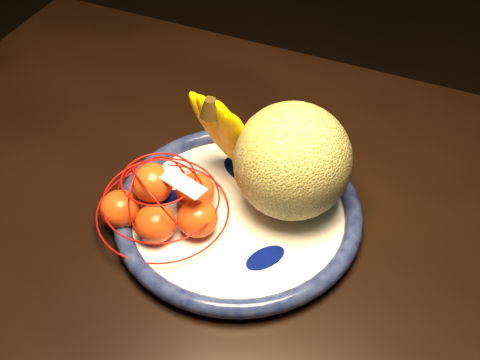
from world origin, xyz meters
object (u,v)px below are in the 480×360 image
(mandarin_bag, at_px, (162,201))
(cantaloupe, at_px, (292,161))
(banana_bunch, at_px, (228,130))
(dining_table, at_px, (291,259))
(fruit_bowl, at_px, (238,212))

(mandarin_bag, bearing_deg, cantaloupe, 25.91)
(banana_bunch, bearing_deg, mandarin_bag, -95.15)
(dining_table, distance_m, fruit_bowl, 0.12)
(dining_table, bearing_deg, mandarin_bag, -158.86)
(cantaloupe, relative_size, mandarin_bag, 0.87)
(mandarin_bag, bearing_deg, fruit_bowl, 21.78)
(fruit_bowl, height_order, mandarin_bag, mandarin_bag)
(cantaloupe, xyz_separation_m, mandarin_bag, (-0.16, -0.08, -0.05))
(dining_table, height_order, banana_bunch, banana_bunch)
(dining_table, distance_m, banana_bunch, 0.22)
(banana_bunch, relative_size, mandarin_bag, 0.93)
(cantaloupe, xyz_separation_m, banana_bunch, (-0.10, 0.03, 0.01))
(banana_bunch, distance_m, mandarin_bag, 0.14)
(cantaloupe, distance_m, mandarin_bag, 0.19)
(banana_bunch, bearing_deg, cantaloupe, 8.64)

